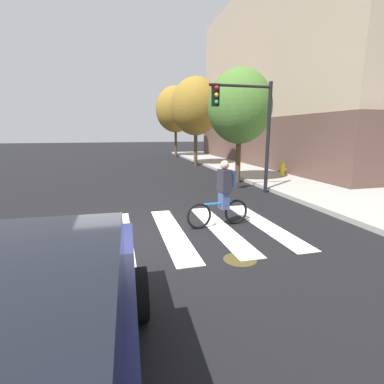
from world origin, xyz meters
The scene contains 11 objects.
ground_plane centered at (0.00, 0.00, 0.00)m, with size 120.00×120.00×0.00m, color black.
crosswalk_stripes centered at (0.17, 0.00, 0.01)m, with size 6.69×3.82×0.01m.
manhole_cover centered at (1.76, -1.81, 0.00)m, with size 0.64×0.64×0.01m, color #473D1E.
sedan_near centered at (-1.25, -4.57, 0.82)m, with size 2.29×4.66×1.59m.
cyclist centered at (2.14, 0.17, 0.84)m, with size 1.71×0.39×1.69m.
traffic_light_near centered at (4.43, 3.62, 2.86)m, with size 2.47×0.28×4.20m.
fire_hydrant centered at (7.68, 6.34, 0.53)m, with size 0.33×0.22×0.78m.
street_tree_near centered at (5.10, 6.04, 3.49)m, with size 2.91×2.91×5.17m.
street_tree_mid centered at (4.96, 13.05, 4.04)m, with size 3.36×3.36×5.98m.
street_tree_far centered at (5.08, 20.60, 4.38)m, with size 3.65×3.65×6.49m.
corner_building centered at (16.08, 12.58, 5.96)m, with size 15.31×19.89×12.02m.
Camera 1 is at (-0.41, -6.52, 2.40)m, focal length 26.94 mm.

